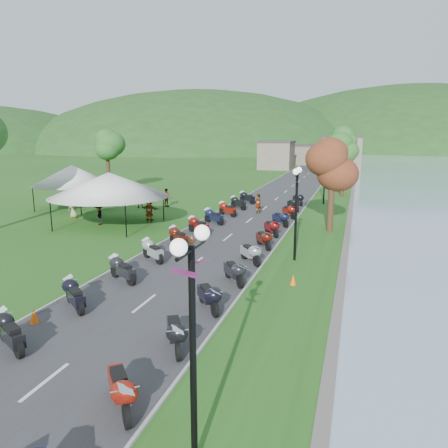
% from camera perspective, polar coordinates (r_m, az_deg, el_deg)
% --- Properties ---
extents(road, '(7.00, 120.00, 0.02)m').
position_cam_1_polar(road, '(46.34, 6.87, 3.28)').
color(road, '#39393C').
rests_on(road, ground).
extents(hills_backdrop, '(360.00, 120.00, 76.00)m').
position_cam_1_polar(hills_backdrop, '(205.39, 15.01, 9.58)').
color(hills_backdrop, '#285621').
rests_on(hills_backdrop, ground).
extents(far_building, '(18.00, 16.00, 5.00)m').
position_cam_1_polar(far_building, '(90.78, 10.81, 8.92)').
color(far_building, '#796C5E').
rests_on(far_building, ground).
extents(moto_row_left, '(2.60, 40.22, 1.10)m').
position_cam_1_polar(moto_row_left, '(25.50, -7.47, -2.59)').
color(moto_row_left, '#331411').
rests_on(moto_row_left, ground).
extents(moto_row_right, '(2.60, 38.91, 1.10)m').
position_cam_1_polar(moto_row_right, '(25.03, 4.19, -2.79)').
color(moto_row_right, '#331411').
rests_on(moto_row_right, ground).
extents(streetlamp_near, '(1.40, 1.40, 5.00)m').
position_cam_1_polar(streetlamp_near, '(9.13, -4.07, -16.81)').
color(streetlamp_near, black).
rests_on(streetlamp_near, ground).
extents(vendor_tent_main, '(5.91, 5.91, 4.00)m').
position_cam_1_polar(vendor_tent_main, '(33.55, -14.68, 3.14)').
color(vendor_tent_main, silver).
rests_on(vendor_tent_main, ground).
extents(vendor_tent_side, '(4.79, 4.79, 4.00)m').
position_cam_1_polar(vendor_tent_side, '(41.97, -19.11, 4.56)').
color(vendor_tent_side, silver).
rests_on(vendor_tent_side, ground).
extents(tree_lakeside, '(2.73, 2.73, 7.57)m').
position_cam_1_polar(tree_lakeside, '(31.27, 13.94, 5.87)').
color(tree_lakeside, '#34752B').
rests_on(tree_lakeside, ground).
extents(pedestrian_a, '(0.77, 0.73, 1.70)m').
position_cam_1_polar(pedestrian_a, '(34.51, -9.68, 0.22)').
color(pedestrian_a, slate).
rests_on(pedestrian_a, ground).
extents(pedestrian_b, '(0.91, 0.68, 1.66)m').
position_cam_1_polar(pedestrian_b, '(41.45, -10.94, 2.12)').
color(pedestrian_b, slate).
rests_on(pedestrian_b, ground).
extents(pedestrian_c, '(0.97, 1.06, 1.58)m').
position_cam_1_polar(pedestrian_c, '(34.40, -15.95, -0.11)').
color(pedestrian_c, slate).
rests_on(pedestrian_c, ground).
extents(traffic_cone_near, '(0.36, 0.36, 0.57)m').
position_cam_1_polar(traffic_cone_near, '(17.76, -23.57, -10.96)').
color(traffic_cone_near, '#F2590C').
rests_on(traffic_cone_near, ground).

